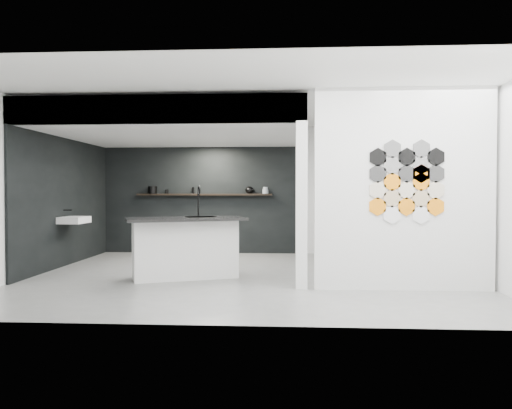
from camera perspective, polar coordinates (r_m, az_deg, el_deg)
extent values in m
cube|color=slate|center=(8.16, -0.84, -8.19)|extent=(7.00, 6.00, 0.01)
cube|color=silver|center=(7.20, 16.48, 1.69)|extent=(2.45, 0.15, 2.80)
cube|color=black|center=(11.15, -6.36, 0.50)|extent=(4.40, 0.04, 2.35)
cube|color=black|center=(9.90, -20.84, 0.28)|extent=(0.04, 4.00, 2.35)
cube|color=silver|center=(9.29, -8.49, 8.79)|extent=(4.40, 4.00, 0.40)
cube|color=silver|center=(7.03, 5.23, -0.09)|extent=(0.16, 0.16, 2.35)
cube|color=silver|center=(7.44, -11.60, 10.60)|extent=(4.40, 0.16, 0.40)
cube|color=silver|center=(9.63, -20.06, -1.67)|extent=(0.40, 0.60, 0.12)
cube|color=black|center=(11.03, -5.95, 1.14)|extent=(3.00, 0.15, 0.04)
cube|color=silver|center=(7.98, -8.11, -5.05)|extent=(1.71, 1.13, 0.92)
cube|color=black|center=(7.86, -8.02, -1.64)|extent=(1.98, 1.40, 0.04)
cube|color=black|center=(8.04, -6.31, -1.46)|extent=(0.60, 0.55, 0.02)
cylinder|color=black|center=(8.24, -6.61, 0.15)|extent=(0.03, 0.03, 0.43)
torus|color=black|center=(8.18, -6.53, 1.64)|extent=(0.07, 0.15, 0.15)
cylinder|color=black|center=(11.28, -11.74, 1.64)|extent=(0.22, 0.22, 0.16)
ellipsoid|color=black|center=(10.91, -0.75, 1.66)|extent=(0.20, 0.20, 0.16)
cylinder|color=gray|center=(10.89, 1.08, 1.50)|extent=(0.15, 0.15, 0.09)
cylinder|color=gray|center=(10.89, 1.08, 1.63)|extent=(0.11, 0.11, 0.15)
cylinder|color=black|center=(11.08, -7.22, 1.61)|extent=(0.06, 0.06, 0.14)
cylinder|color=black|center=(11.20, -10.17, 1.47)|extent=(0.08, 0.08, 0.09)
cylinder|color=orange|center=(7.05, 13.73, -0.22)|extent=(0.26, 0.02, 0.26)
cylinder|color=beige|center=(7.05, 13.74, 1.61)|extent=(0.26, 0.02, 0.26)
cylinder|color=#2D2D2D|center=(7.05, 13.75, 3.44)|extent=(0.26, 0.02, 0.26)
cylinder|color=black|center=(7.06, 13.76, 5.27)|extent=(0.26, 0.02, 0.26)
cylinder|color=white|center=(7.09, 15.27, -1.13)|extent=(0.26, 0.02, 0.26)
cylinder|color=tan|center=(7.08, 15.29, 0.69)|extent=(0.26, 0.02, 0.26)
cylinder|color=orange|center=(7.08, 15.30, 2.51)|extent=(0.26, 0.02, 0.26)
cylinder|color=silver|center=(7.09, 15.31, 4.33)|extent=(0.26, 0.02, 0.26)
cylinder|color=black|center=(7.11, 15.33, 6.14)|extent=(0.26, 0.02, 0.26)
cylinder|color=orange|center=(7.13, 16.82, -0.22)|extent=(0.26, 0.02, 0.26)
cylinder|color=beige|center=(7.13, 16.83, 1.59)|extent=(0.26, 0.02, 0.26)
cylinder|color=#2D2D2D|center=(7.13, 16.84, 3.40)|extent=(0.26, 0.02, 0.26)
cylinder|color=black|center=(7.14, 16.86, 5.20)|extent=(0.26, 0.02, 0.26)
cylinder|color=white|center=(7.18, 18.32, -1.12)|extent=(0.26, 0.02, 0.26)
cylinder|color=tan|center=(7.17, 18.34, 0.67)|extent=(0.26, 0.02, 0.26)
cylinder|color=orange|center=(7.17, 18.35, 2.47)|extent=(0.26, 0.02, 0.26)
cylinder|color=silver|center=(7.18, 18.37, 4.27)|extent=(0.26, 0.02, 0.26)
cylinder|color=black|center=(7.20, 18.38, 6.06)|extent=(0.26, 0.02, 0.26)
cylinder|color=orange|center=(7.23, 19.82, -0.23)|extent=(0.26, 0.02, 0.26)
cylinder|color=beige|center=(7.23, 19.84, 1.56)|extent=(0.26, 0.02, 0.26)
cylinder|color=#2D2D2D|center=(7.23, 19.86, 3.34)|extent=(0.26, 0.02, 0.26)
cylinder|color=black|center=(7.24, 19.87, 5.12)|extent=(0.26, 0.02, 0.26)
cylinder|color=orange|center=(7.18, 18.36, 3.37)|extent=(0.26, 0.02, 0.26)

